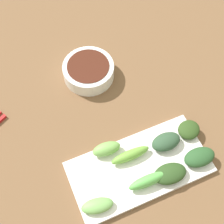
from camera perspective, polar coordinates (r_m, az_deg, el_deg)
name	(u,v)px	position (r m, az deg, el deg)	size (l,w,h in m)	color
tabletop	(114,129)	(0.74, 0.41, -3.12)	(2.10, 2.10, 0.02)	brown
sauce_bowl	(89,70)	(0.79, -4.23, 7.45)	(0.13, 0.13, 0.04)	white
serving_plate	(139,167)	(0.69, 4.88, -9.85)	(0.15, 0.30, 0.01)	white
broccoli_leafy_0	(166,142)	(0.70, 9.65, -5.27)	(0.04, 0.07, 0.03)	#304E34
broccoli_stalk_1	(129,156)	(0.68, 3.04, -7.81)	(0.02, 0.09, 0.02)	#6EA83F
broccoli_stalk_2	(148,181)	(0.66, 6.50, -12.11)	(0.02, 0.09, 0.03)	#5EB552
broccoli_leafy_3	(170,174)	(0.68, 10.34, -10.81)	(0.04, 0.07, 0.02)	#2B481F
broccoli_leafy_4	(189,130)	(0.73, 13.60, -3.11)	(0.05, 0.05, 0.02)	#2D481C
broccoli_leafy_5	(199,157)	(0.70, 15.40, -7.80)	(0.04, 0.07, 0.03)	#2A522A
broccoli_stalk_6	(107,149)	(0.68, -0.99, -6.62)	(0.03, 0.06, 0.03)	#79B456
broccoli_stalk_7	(97,206)	(0.65, -2.63, -16.43)	(0.03, 0.06, 0.02)	#76B05B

